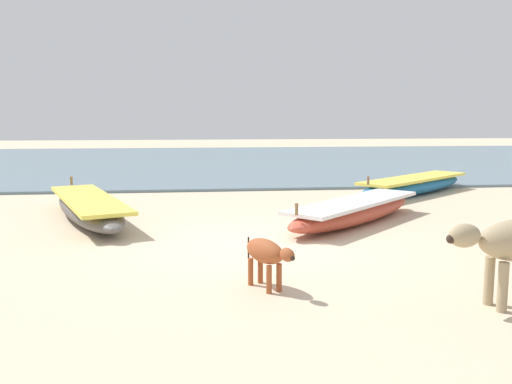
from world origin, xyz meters
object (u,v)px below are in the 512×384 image
fishing_boat_1 (355,211)px  calf_near_rust (266,253)px  fishing_boat_3 (414,185)px  fishing_boat_5 (89,208)px

fishing_boat_1 → calf_near_rust: fishing_boat_1 is taller
fishing_boat_1 → calf_near_rust: 4.48m
fishing_boat_3 → fishing_boat_5: bearing=-19.3°
calf_near_rust → fishing_boat_5: bearing=-175.6°
fishing_boat_1 → fishing_boat_5: fishing_boat_5 is taller
fishing_boat_5 → fishing_boat_1: bearing=-120.0°
fishing_boat_1 → fishing_boat_3: size_ratio=0.86×
fishing_boat_3 → calf_near_rust: size_ratio=4.89×
fishing_boat_3 → calf_near_rust: (-5.01, -7.57, 0.19)m
fishing_boat_3 → fishing_boat_5: size_ratio=0.91×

